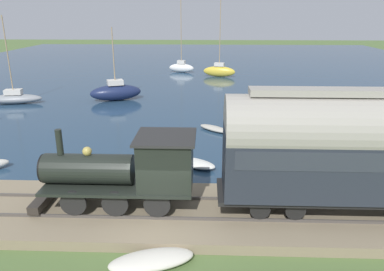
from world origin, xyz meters
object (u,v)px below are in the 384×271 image
Objects in this scene: steam_locomotive at (132,167)px; rowboat_off_pier at (194,163)px; sailboat_navy at (116,92)px; passenger_coach at (360,147)px; sailboat_white at (181,67)px; sailboat_gray at (14,98)px; sailboat_yellow at (219,71)px; rowboat_mid_harbor at (215,129)px; beached_dinghy at (152,260)px; rowboat_near_shore at (316,133)px.

rowboat_off_pier is at bearing -23.05° from steam_locomotive.
sailboat_navy is (20.69, 5.56, -1.37)m from steam_locomotive.
sailboat_white is at bearing 13.57° from passenger_coach.
sailboat_gray is 2.80× the size of rowboat_off_pier.
sailboat_navy is (20.69, 14.11, -2.34)m from passenger_coach.
sailboat_navy is (-13.71, 10.02, 0.03)m from sailboat_yellow.
passenger_coach is at bearing -114.79° from rowboat_mid_harbor.
beached_dinghy is at bearing 173.99° from sailboat_navy.
rowboat_mid_harbor is 14.76m from beached_dinghy.
sailboat_white reaches higher than rowboat_mid_harbor.
steam_locomotive is 37.81m from sailboat_white.
rowboat_near_shore is 1.01× the size of rowboat_mid_harbor.
sailboat_navy is at bearing 177.95° from sailboat_white.
sailboat_yellow is at bearing 38.85° from rowboat_mid_harbor.
sailboat_white is at bearing 32.75° from rowboat_off_pier.
steam_locomotive reaches higher than rowboat_mid_harbor.
rowboat_off_pier is at bearing 173.17° from rowboat_near_shore.
sailboat_white reaches higher than steam_locomotive.
rowboat_near_shore is (-27.22, -10.69, -0.48)m from sailboat_white.
beached_dinghy is at bearing -154.88° from sailboat_gray.
steam_locomotive is 0.97× the size of sailboat_navy.
passenger_coach is 38.94m from sailboat_white.
sailboat_navy is at bearing -89.14° from sailboat_gray.
sailboat_yellow reaches higher than passenger_coach.
rowboat_mid_harbor is (6.33, -1.24, -0.04)m from rowboat_off_pier.
sailboat_yellow is 16.98m from sailboat_navy.
rowboat_near_shore is at bearing -56.99° from rowboat_mid_harbor.
sailboat_gray is at bearing 120.08° from rowboat_near_shore.
passenger_coach is 1.11× the size of sailboat_white.
sailboat_yellow reaches higher than steam_locomotive.
steam_locomotive is 5.98m from rowboat_off_pier.
beached_dinghy reaches higher than rowboat_mid_harbor.
passenger_coach reaches higher than rowboat_mid_harbor.
sailboat_yellow is 29.29m from rowboat_off_pier.
sailboat_navy is at bearing 15.03° from steam_locomotive.
passenger_coach is 34.72m from sailboat_yellow.
sailboat_yellow reaches higher than sailboat_gray.
rowboat_off_pier is at bearing -175.11° from sailboat_navy.
sailboat_white is (18.77, -13.81, 0.19)m from sailboat_gray.
beached_dinghy is at bearing -147.71° from rowboat_mid_harbor.
sailboat_yellow is 3.10× the size of beached_dinghy.
sailboat_yellow is at bearing -5.09° from beached_dinghy.
sailboat_white is at bearing 2.37° from beached_dinghy.
beached_dinghy is at bearing -170.73° from sailboat_yellow.
rowboat_mid_harbor is at bearing -9.08° from beached_dinghy.
rowboat_near_shore is at bearing -119.02° from sailboat_gray.
sailboat_gray is 26.95m from beached_dinghy.
rowboat_near_shore is at bearing -144.61° from sailboat_navy.
passenger_coach is 12.95m from rowboat_mid_harbor.
sailboat_gray is 3.13× the size of rowboat_mid_harbor.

